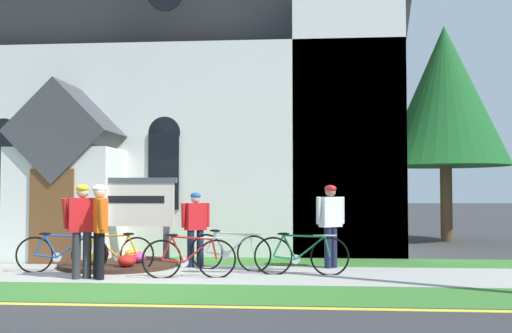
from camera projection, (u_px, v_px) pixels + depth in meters
name	position (u px, v px, depth m)	size (l,w,h in m)	color
ground	(155.00, 259.00, 13.86)	(140.00, 140.00, 0.00)	#333335
sidewalk_slab	(128.00, 273.00, 11.35)	(32.00, 2.50, 0.01)	#A8A59E
grass_verge	(88.00, 292.00, 9.24)	(32.00, 1.74, 0.01)	#38722D
church_lawn	(155.00, 261.00, 13.42)	(24.00, 1.67, 0.01)	#38722D
curb_paint_stripe	(61.00, 304.00, 8.22)	(28.00, 0.16, 0.01)	yellow
church_building	(207.00, 89.00, 18.81)	(12.30, 11.23, 13.07)	white
church_sign	(127.00, 205.00, 12.98)	(2.22, 0.19, 1.91)	#474C56
flower_bed	(119.00, 263.00, 12.34)	(2.49, 2.49, 0.34)	#382319
bicycle_silver	(114.00, 253.00, 11.72)	(1.70, 0.13, 0.79)	black
bicycle_white	(301.00, 255.00, 11.14)	(1.82, 0.09, 0.83)	black
bicycle_red	(189.00, 258.00, 10.73)	(1.72, 0.30, 0.84)	black
bicycle_blue	(62.00, 253.00, 11.57)	(1.75, 0.44, 0.81)	black
bicycle_black	(230.00, 251.00, 11.81)	(1.72, 0.55, 0.84)	black
cyclist_in_yellow_jersey	(82.00, 223.00, 10.64)	(0.64, 0.41, 1.73)	#2D2D33
cyclist_in_orange_jersey	(196.00, 224.00, 12.36)	(0.56, 0.44, 1.58)	#191E38
cyclist_in_white_jersey	(331.00, 219.00, 12.16)	(0.60, 0.48, 1.73)	#191E38
cyclist_in_green_jersey	(99.00, 223.00, 10.62)	(0.43, 0.73, 1.72)	black
roadside_conifer	(445.00, 96.00, 18.82)	(4.00, 4.00, 6.98)	#4C3823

